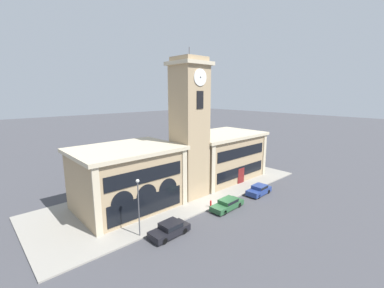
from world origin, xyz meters
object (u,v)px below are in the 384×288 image
at_px(parked_car_near, 170,229).
at_px(parked_car_mid, 227,204).
at_px(parked_car_far, 259,190).
at_px(street_lamp, 138,199).
at_px(fire_hydrant, 211,204).

relative_size(parked_car_near, parked_car_mid, 0.90).
relative_size(parked_car_far, street_lamp, 0.70).
bearing_deg(street_lamp, parked_car_near, -37.04).
relative_size(parked_car_mid, street_lamp, 0.81).
bearing_deg(parked_car_near, street_lamp, -39.42).
distance_m(parked_car_near, street_lamp, 4.45).
height_order(parked_car_near, parked_car_far, parked_car_near).
height_order(parked_car_near, parked_car_mid, parked_car_near).
height_order(parked_car_mid, fire_hydrant, parked_car_mid).
xyz_separation_m(parked_car_near, parked_car_mid, (8.96, 0.00, -0.06)).
relative_size(parked_car_near, parked_car_far, 1.03).
distance_m(parked_car_far, street_lamp, 18.62).
bearing_deg(street_lamp, parked_car_mid, -9.03).
height_order(parked_car_mid, parked_car_far, parked_car_far).
bearing_deg(parked_car_near, parked_car_far, 177.62).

